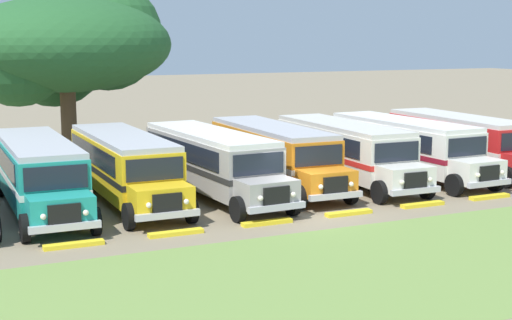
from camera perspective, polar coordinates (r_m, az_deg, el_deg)
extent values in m
plane|color=#84755B|center=(29.17, 3.43, -4.29)|extent=(220.00, 220.00, 0.00)
cube|color=olive|center=(23.49, 11.65, -7.84)|extent=(80.00, 9.46, 0.01)
cube|color=teal|center=(31.42, -16.45, -0.79)|extent=(2.60, 9.23, 2.10)
cube|color=white|center=(31.45, -16.44, -1.09)|extent=(2.63, 9.25, 0.24)
cube|color=black|center=(31.83, -14.31, 0.34)|extent=(0.13, 8.00, 0.80)
cube|color=black|center=(31.49, -18.86, 0.04)|extent=(0.13, 8.00, 0.80)
cube|color=#B2B2B7|center=(31.25, -16.55, 1.30)|extent=(2.52, 9.13, 0.22)
cube|color=teal|center=(26.38, -14.77, -3.77)|extent=(2.22, 1.42, 1.05)
cube|color=black|center=(25.66, -14.49, -4.06)|extent=(1.10, 0.11, 0.70)
cube|color=#B7B7BC|center=(25.73, -14.43, -5.01)|extent=(2.40, 0.23, 0.24)
cube|color=black|center=(26.82, -15.10, -1.33)|extent=(2.20, 0.08, 0.84)
cube|color=white|center=(35.96, -17.49, 0.23)|extent=(0.90, 0.07, 1.30)
sphere|color=#EAE5C6|center=(25.74, -12.93, -3.96)|extent=(0.20, 0.20, 0.20)
sphere|color=#EAE5C6|center=(25.51, -16.02, -4.21)|extent=(0.20, 0.20, 0.20)
cylinder|color=black|center=(26.81, -12.22, -4.61)|extent=(0.29, 1.00, 1.00)
cylinder|color=black|center=(26.44, -17.33, -5.03)|extent=(0.29, 1.00, 1.00)
cylinder|color=black|center=(34.70, -15.11, -1.56)|extent=(0.29, 1.00, 1.00)
cylinder|color=black|center=(34.41, -19.06, -1.84)|extent=(0.29, 1.00, 1.00)
cube|color=yellow|center=(32.31, -10.18, -0.28)|extent=(2.52, 9.20, 2.10)
cube|color=black|center=(32.34, -10.18, -0.58)|extent=(2.55, 9.22, 0.24)
cube|color=black|center=(32.86, -8.20, 0.81)|extent=(0.05, 8.00, 0.80)
cube|color=black|center=(32.23, -12.53, 0.52)|extent=(0.05, 8.00, 0.80)
cube|color=#B2B2B7|center=(32.14, -10.24, 1.76)|extent=(2.44, 9.10, 0.22)
cube|color=yellow|center=(27.40, -7.31, -3.05)|extent=(2.20, 1.40, 1.05)
cube|color=black|center=(26.71, -6.82, -3.31)|extent=(1.10, 0.10, 0.70)
cube|color=#B7B7BC|center=(26.77, -6.78, -4.22)|extent=(2.40, 0.20, 0.24)
cube|color=black|center=(27.83, -7.77, -0.71)|extent=(2.20, 0.06, 0.84)
cube|color=black|center=(36.76, -12.03, 0.65)|extent=(0.90, 0.06, 1.30)
sphere|color=#EAE5C6|center=(26.88, -5.37, -3.20)|extent=(0.20, 0.20, 0.20)
sphere|color=#EAE5C6|center=(26.46, -8.23, -3.46)|extent=(0.20, 0.20, 0.20)
cylinder|color=black|center=(27.99, -5.00, -3.85)|extent=(0.28, 1.00, 1.00)
cylinder|color=black|center=(27.29, -9.75, -4.29)|extent=(0.28, 1.00, 1.00)
cylinder|color=black|center=(35.65, -9.51, -1.08)|extent=(0.28, 1.00, 1.00)
cylinder|color=black|center=(35.11, -13.29, -1.37)|extent=(0.28, 1.00, 1.00)
cube|color=#9E9993|center=(32.91, -3.62, 0.02)|extent=(2.98, 9.32, 2.10)
cube|color=#282828|center=(32.94, -3.61, -0.27)|extent=(3.02, 9.34, 0.24)
cube|color=black|center=(33.64, -1.87, 1.10)|extent=(0.46, 7.99, 0.80)
cube|color=black|center=(32.61, -5.87, 0.79)|extent=(0.46, 7.99, 0.80)
cube|color=silver|center=(32.74, -3.64, 2.02)|extent=(2.90, 9.22, 0.22)
cube|color=#9E9993|center=(28.35, 0.84, -2.56)|extent=(2.27, 1.51, 1.05)
cube|color=black|center=(27.71, 1.58, -2.78)|extent=(1.10, 0.16, 0.70)
cube|color=#B7B7BC|center=(27.77, 1.62, -3.66)|extent=(2.41, 0.33, 0.24)
cube|color=black|center=(28.73, 0.20, -0.31)|extent=(2.20, 0.18, 0.84)
cube|color=#282828|center=(37.13, -6.57, 0.88)|extent=(0.90, 0.11, 1.30)
sphere|color=#EAE5C6|center=(28.01, 2.88, -2.66)|extent=(0.20, 0.20, 0.20)
sphere|color=#EAE5C6|center=(27.33, 0.36, -2.95)|extent=(0.20, 0.20, 0.20)
cylinder|color=black|center=(29.13, 2.82, -3.30)|extent=(0.33, 1.01, 1.00)
cylinder|color=black|center=(28.00, -1.41, -3.81)|extent=(0.33, 1.01, 1.00)
cylinder|color=black|center=(36.27, -3.84, -0.80)|extent=(0.33, 1.01, 1.00)
cylinder|color=black|center=(35.37, -7.39, -1.11)|extent=(0.33, 1.01, 1.00)
cube|color=orange|center=(35.07, 1.19, 0.61)|extent=(2.66, 9.24, 2.10)
cube|color=white|center=(35.09, 1.19, 0.34)|extent=(2.69, 9.26, 0.24)
cube|color=black|center=(35.82, 2.83, 1.60)|extent=(0.18, 8.00, 0.80)
cube|color=black|center=(34.75, -0.91, 1.37)|extent=(0.18, 8.00, 0.80)
cube|color=#B2B2B7|center=(34.91, 1.20, 2.50)|extent=(2.58, 9.14, 0.22)
cube|color=orange|center=(30.52, 5.43, -1.74)|extent=(2.22, 1.44, 1.05)
cube|color=black|center=(29.88, 6.13, -1.94)|extent=(1.10, 0.12, 0.70)
cube|color=#B7B7BC|center=(29.94, 6.15, -2.76)|extent=(2.40, 0.24, 0.24)
cube|color=black|center=(30.92, 4.85, 0.34)|extent=(2.20, 0.10, 0.84)
cube|color=white|center=(39.27, -1.68, 1.39)|extent=(0.90, 0.08, 1.30)
sphere|color=#EAE5C6|center=(30.19, 7.33, -1.85)|extent=(0.20, 0.20, 0.20)
sphere|color=#EAE5C6|center=(29.50, 5.00, -2.07)|extent=(0.20, 0.20, 0.20)
cylinder|color=black|center=(31.30, 7.24, -2.47)|extent=(0.30, 1.00, 1.00)
cylinder|color=black|center=(30.15, 3.33, -2.87)|extent=(0.30, 1.00, 1.00)
cylinder|color=black|center=(38.42, 0.90, -0.20)|extent=(0.30, 1.00, 1.00)
cylinder|color=black|center=(37.48, -2.43, -0.45)|extent=(0.30, 1.00, 1.00)
cube|color=silver|center=(36.28, 6.59, 0.85)|extent=(2.69, 9.25, 2.10)
cube|color=red|center=(36.30, 6.58, 0.58)|extent=(2.72, 9.27, 0.24)
cube|color=black|center=(37.11, 8.06, 1.79)|extent=(0.21, 8.00, 0.80)
cube|color=black|center=(35.85, 4.61, 1.58)|extent=(0.21, 8.00, 0.80)
cube|color=beige|center=(36.13, 6.62, 2.67)|extent=(2.61, 9.15, 0.22)
cube|color=silver|center=(31.97, 11.37, -1.38)|extent=(2.23, 1.45, 1.05)
cube|color=black|center=(31.38, 12.15, -1.56)|extent=(1.10, 0.12, 0.70)
cube|color=#B7B7BC|center=(31.43, 12.17, -2.34)|extent=(2.40, 0.25, 0.24)
cube|color=black|center=(32.34, 10.75, 0.61)|extent=(2.20, 0.11, 0.84)
cube|color=red|center=(40.30, 3.27, 1.59)|extent=(0.90, 0.08, 1.30)
sphere|color=#EAE5C6|center=(31.75, 13.23, -1.47)|extent=(0.20, 0.20, 0.20)
sphere|color=#EAE5C6|center=(30.94, 11.15, -1.68)|extent=(0.20, 0.20, 0.20)
cylinder|color=black|center=(32.85, 12.96, -2.08)|extent=(0.30, 1.01, 1.00)
cylinder|color=black|center=(31.49, 9.45, -2.46)|extent=(0.30, 1.01, 1.00)
cylinder|color=black|center=(39.60, 5.87, 0.03)|extent=(0.30, 1.01, 1.00)
cylinder|color=black|center=(38.48, 2.76, -0.20)|extent=(0.30, 1.01, 1.00)
cube|color=silver|center=(38.22, 11.17, 1.16)|extent=(2.84, 9.29, 2.10)
cube|color=maroon|center=(38.24, 11.16, 0.91)|extent=(2.87, 9.31, 0.24)
cube|color=black|center=(39.18, 12.38, 2.06)|extent=(0.34, 8.00, 0.80)
cube|color=black|center=(37.62, 9.39, 1.85)|extent=(0.34, 8.00, 0.80)
cube|color=silver|center=(38.08, 11.23, 2.89)|extent=(2.76, 9.18, 0.22)
cube|color=silver|center=(34.36, 16.61, -0.85)|extent=(2.25, 1.48, 1.05)
cube|color=black|center=(33.83, 17.48, -1.00)|extent=(1.10, 0.14, 0.70)
cube|color=#B7B7BC|center=(33.88, 17.49, -1.72)|extent=(2.41, 0.29, 0.24)
cube|color=black|center=(34.68, 15.93, 0.99)|extent=(2.20, 0.14, 0.84)
cube|color=maroon|center=(41.92, 7.26, 1.83)|extent=(0.90, 0.09, 1.30)
sphere|color=#EAE5C6|center=(34.29, 18.37, -0.91)|extent=(0.20, 0.20, 0.20)
sphere|color=#EAE5C6|center=(33.31, 16.68, -1.12)|extent=(0.20, 0.20, 0.20)
cylinder|color=black|center=(35.35, 17.87, -1.50)|extent=(0.32, 1.01, 1.00)
cylinder|color=black|center=(33.71, 14.98, -1.87)|extent=(0.32, 1.01, 1.00)
cylinder|color=black|center=(41.45, 9.87, 0.36)|extent=(0.32, 1.01, 1.00)
cylinder|color=black|center=(40.06, 7.12, 0.12)|extent=(0.32, 1.01, 1.00)
cube|color=red|center=(40.83, 15.18, 1.53)|extent=(2.80, 9.28, 2.10)
cube|color=white|center=(40.86, 15.17, 1.29)|extent=(2.83, 9.30, 0.24)
cube|color=black|center=(41.80, 16.32, 2.34)|extent=(0.30, 8.00, 0.80)
cube|color=black|center=(40.24, 13.52, 2.20)|extent=(0.30, 8.00, 0.80)
cube|color=beige|center=(40.70, 15.25, 3.14)|extent=(2.72, 9.17, 0.22)
cube|color=white|center=(44.53, 11.50, 2.15)|extent=(0.90, 0.09, 1.30)
cylinder|color=black|center=(36.30, 18.68, -1.26)|extent=(0.31, 1.01, 1.00)
cylinder|color=black|center=(44.05, 13.94, 0.75)|extent=(0.31, 1.01, 1.00)
cylinder|color=black|center=(42.66, 11.36, 0.57)|extent=(0.31, 1.01, 1.00)
cube|color=yellow|center=(25.58, -13.80, -6.33)|extent=(2.00, 0.36, 0.15)
cube|color=yellow|center=(26.46, -6.16, -5.59)|extent=(2.00, 0.36, 0.15)
cube|color=yellow|center=(27.77, 0.85, -4.82)|extent=(2.00, 0.36, 0.15)
cube|color=yellow|center=(29.46, 7.13, -4.06)|extent=(2.00, 0.36, 0.15)
cube|color=yellow|center=(31.47, 12.66, -3.36)|extent=(2.00, 0.36, 0.15)
cube|color=yellow|center=(33.74, 17.48, -2.71)|extent=(2.00, 0.36, 0.15)
cylinder|color=brown|center=(43.74, -14.17, 3.00)|extent=(0.88, 0.88, 4.51)
ellipsoid|color=#235628|center=(43.49, -14.40, 8.59)|extent=(11.90, 11.05, 5.36)
sphere|color=#235628|center=(45.13, -11.39, 9.38)|extent=(6.53, 6.53, 6.53)
sphere|color=#235628|center=(42.21, -17.89, 7.64)|extent=(5.52, 5.52, 5.52)
sphere|color=#235628|center=(47.59, -15.31, 7.82)|extent=(6.44, 6.44, 6.44)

